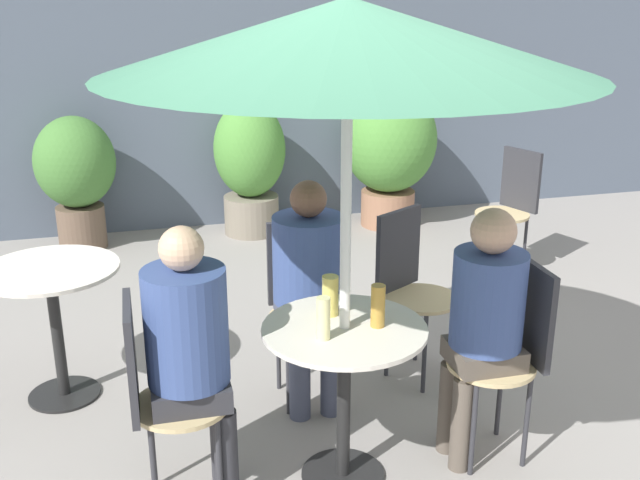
% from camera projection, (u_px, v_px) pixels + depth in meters
% --- Properties ---
extents(ground_plane, '(20.00, 20.00, 0.00)m').
position_uv_depth(ground_plane, '(368.00, 474.00, 3.36)').
color(ground_plane, gray).
extents(storefront_wall, '(10.00, 0.06, 3.00)m').
position_uv_depth(storefront_wall, '(230.00, 55.00, 6.40)').
color(storefront_wall, '#4C5666').
rests_on(storefront_wall, ground_plane).
extents(cafe_table_near, '(0.70, 0.70, 0.73)m').
position_uv_depth(cafe_table_near, '(344.00, 365.00, 3.17)').
color(cafe_table_near, black).
rests_on(cafe_table_near, ground_plane).
extents(cafe_table_far, '(0.70, 0.70, 0.73)m').
position_uv_depth(cafe_table_far, '(53.00, 300.00, 3.82)').
color(cafe_table_far, black).
rests_on(cafe_table_far, ground_plane).
extents(bistro_chair_0, '(0.40, 0.40, 0.93)m').
position_uv_depth(bistro_chair_0, '(512.00, 343.00, 3.35)').
color(bistro_chair_0, tan).
rests_on(bistro_chair_0, ground_plane).
extents(bistro_chair_1, '(0.40, 0.40, 0.93)m').
position_uv_depth(bistro_chair_1, '(303.00, 293.00, 3.88)').
color(bistro_chair_1, tan).
rests_on(bistro_chair_1, ground_plane).
extents(bistro_chair_2, '(0.40, 0.40, 0.93)m').
position_uv_depth(bistro_chair_2, '(156.00, 387.00, 2.99)').
color(bistro_chair_2, tan).
rests_on(bistro_chair_2, ground_plane).
extents(bistro_chair_3, '(0.44, 0.45, 0.93)m').
position_uv_depth(bistro_chair_3, '(409.00, 278.00, 4.08)').
color(bistro_chair_3, tan).
rests_on(bistro_chair_3, ground_plane).
extents(bistro_chair_4, '(0.44, 0.43, 0.93)m').
position_uv_depth(bistro_chair_4, '(512.00, 200.00, 5.54)').
color(bistro_chair_4, tan).
rests_on(bistro_chair_4, ground_plane).
extents(seated_person_0, '(0.33, 0.32, 1.20)m').
position_uv_depth(seated_person_0, '(484.00, 314.00, 3.26)').
color(seated_person_0, brown).
rests_on(seated_person_0, ground_plane).
extents(seated_person_1, '(0.36, 0.37, 1.20)m').
position_uv_depth(seated_person_1, '(310.00, 276.00, 3.69)').
color(seated_person_1, '#42475B').
rests_on(seated_person_1, ground_plane).
extents(seated_person_2, '(0.34, 0.33, 1.23)m').
position_uv_depth(seated_person_2, '(191.00, 344.00, 2.97)').
color(seated_person_2, '#2D2D33').
rests_on(seated_person_2, ground_plane).
extents(beer_glass_0, '(0.06, 0.06, 0.18)m').
position_uv_depth(beer_glass_0, '(323.00, 318.00, 2.98)').
color(beer_glass_0, beige).
rests_on(beer_glass_0, cafe_table_near).
extents(beer_glass_1, '(0.06, 0.06, 0.18)m').
position_uv_depth(beer_glass_1, '(378.00, 306.00, 3.09)').
color(beer_glass_1, '#B28433').
rests_on(beer_glass_1, cafe_table_near).
extents(beer_glass_2, '(0.07, 0.07, 0.18)m').
position_uv_depth(beer_glass_2, '(330.00, 296.00, 3.20)').
color(beer_glass_2, '#DBC65B').
rests_on(beer_glass_2, cafe_table_near).
extents(potted_plant_0, '(0.64, 0.64, 1.09)m').
position_uv_depth(potted_plant_0, '(76.00, 172.00, 6.01)').
color(potted_plant_0, brown).
rests_on(potted_plant_0, ground_plane).
extents(potted_plant_1, '(0.61, 0.61, 1.16)m').
position_uv_depth(potted_plant_1, '(250.00, 162.00, 6.39)').
color(potted_plant_1, slate).
rests_on(potted_plant_1, ground_plane).
extents(potted_plant_2, '(0.83, 0.83, 1.25)m').
position_uv_depth(potted_plant_2, '(389.00, 147.00, 6.58)').
color(potted_plant_2, '#93664C').
rests_on(potted_plant_2, ground_plane).
extents(umbrella, '(1.87, 1.87, 2.04)m').
position_uv_depth(umbrella, '(348.00, 38.00, 2.73)').
color(umbrella, silver).
rests_on(umbrella, ground_plane).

